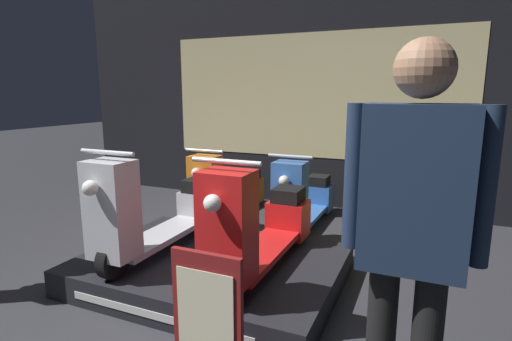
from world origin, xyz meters
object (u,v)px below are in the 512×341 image
at_px(scooter_display_left, 157,213).
at_px(scooter_backrow_0, 226,191).
at_px(scooter_display_right, 259,227).
at_px(price_sign_board, 207,318).
at_px(scooter_backrow_1, 304,200).
at_px(scooter_backrow_2, 395,210).
at_px(person_right_browsing, 412,221).

relative_size(scooter_display_left, scooter_backrow_0, 1.00).
relative_size(scooter_display_right, price_sign_board, 2.12).
bearing_deg(scooter_display_left, scooter_backrow_1, 64.58).
bearing_deg(price_sign_board, scooter_backrow_0, 115.56).
height_order(scooter_backrow_0, price_sign_board, scooter_backrow_0).
height_order(scooter_backrow_0, scooter_backrow_2, same).
relative_size(scooter_display_left, price_sign_board, 2.12).
xyz_separation_m(scooter_backrow_1, person_right_browsing, (1.26, -2.66, 0.72)).
bearing_deg(price_sign_board, scooter_display_left, 137.72).
height_order(person_right_browsing, price_sign_board, person_right_browsing).
xyz_separation_m(scooter_display_left, scooter_backrow_0, (-0.22, 1.70, -0.23)).
distance_m(scooter_display_left, scooter_backrow_0, 1.73).
distance_m(scooter_backrow_2, price_sign_board, 2.77).
relative_size(scooter_backrow_1, price_sign_board, 2.12).
xyz_separation_m(scooter_backrow_0, price_sign_board, (1.27, -2.66, 0.03)).
relative_size(scooter_display_left, person_right_browsing, 0.89).
distance_m(scooter_backrow_0, scooter_backrow_1, 1.02).
relative_size(scooter_backrow_0, scooter_backrow_2, 1.00).
distance_m(scooter_display_right, scooter_backrow_0, 2.08).
height_order(scooter_display_right, scooter_backrow_2, scooter_display_right).
height_order(scooter_display_left, person_right_browsing, person_right_browsing).
relative_size(scooter_backrow_1, scooter_backrow_2, 1.00).
bearing_deg(scooter_backrow_2, person_right_browsing, -84.99).
height_order(scooter_display_right, person_right_browsing, person_right_browsing).
distance_m(scooter_display_left, scooter_backrow_2, 2.51).
bearing_deg(scooter_display_right, scooter_backrow_2, 62.79).
bearing_deg(scooter_display_right, person_right_browsing, -41.05).
distance_m(scooter_backrow_0, person_right_browsing, 3.58).
bearing_deg(scooter_backrow_1, price_sign_board, -84.67).
distance_m(scooter_display_left, person_right_browsing, 2.33).
height_order(scooter_backrow_1, scooter_backrow_2, same).
xyz_separation_m(scooter_display_right, scooter_backrow_0, (-1.17, 1.70, -0.23)).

